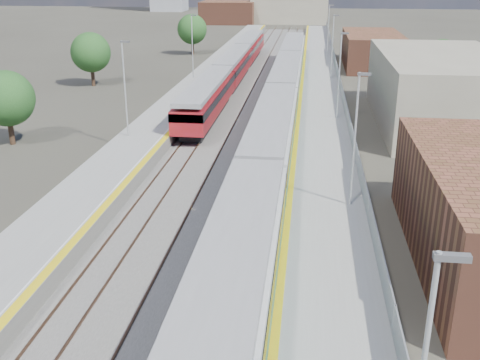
# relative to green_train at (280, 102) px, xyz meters

# --- Properties ---
(ground) EXTENTS (320.00, 320.00, 0.00)m
(ground) POSITION_rel_green_train_xyz_m (-1.50, 8.34, -2.39)
(ground) COLOR #47443A
(ground) RESTS_ON ground
(ballast_bed) EXTENTS (10.50, 155.00, 0.06)m
(ballast_bed) POSITION_rel_green_train_xyz_m (-3.75, 10.84, -2.36)
(ballast_bed) COLOR #565451
(ballast_bed) RESTS_ON ground
(tracks) EXTENTS (8.96, 160.00, 0.17)m
(tracks) POSITION_rel_green_train_xyz_m (-3.15, 12.52, -2.29)
(tracks) COLOR #4C3323
(tracks) RESTS_ON ground
(platform_right) EXTENTS (4.70, 155.00, 8.52)m
(platform_right) POSITION_rel_green_train_xyz_m (3.78, 10.83, -1.86)
(platform_right) COLOR slate
(platform_right) RESTS_ON ground
(platform_left) EXTENTS (4.30, 155.00, 8.52)m
(platform_left) POSITION_rel_green_train_xyz_m (-10.55, 10.83, -1.88)
(platform_left) COLOR slate
(platform_left) RESTS_ON ground
(green_train) EXTENTS (3.09, 85.83, 3.40)m
(green_train) POSITION_rel_green_train_xyz_m (0.00, 0.00, 0.00)
(green_train) COLOR black
(green_train) RESTS_ON ground
(red_train) EXTENTS (2.83, 57.48, 3.58)m
(red_train) POSITION_rel_green_train_xyz_m (-7.00, 21.26, -0.28)
(red_train) COLOR black
(red_train) RESTS_ON ground
(tree_a) EXTENTS (4.49, 4.49, 6.08)m
(tree_a) POSITION_rel_green_train_xyz_m (-21.55, -7.81, 1.43)
(tree_a) COLOR #382619
(tree_a) RESTS_ON ground
(tree_b) EXTENTS (4.79, 4.79, 6.49)m
(tree_b) POSITION_rel_green_train_xyz_m (-23.96, 16.78, 1.69)
(tree_b) COLOR #382619
(tree_b) RESTS_ON ground
(tree_c) EXTENTS (4.90, 4.90, 6.64)m
(tree_c) POSITION_rel_green_train_xyz_m (-17.19, 44.81, 1.78)
(tree_c) COLOR #382619
(tree_c) RESTS_ON ground
(tree_d) EXTENTS (4.03, 4.03, 5.46)m
(tree_d) POSITION_rel_green_train_xyz_m (18.83, 24.09, 1.04)
(tree_d) COLOR #382619
(tree_d) RESTS_ON ground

